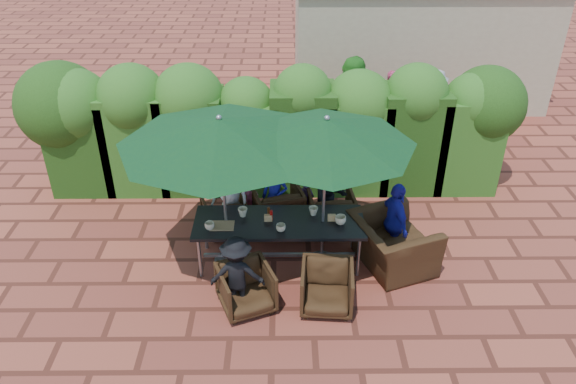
{
  "coord_description": "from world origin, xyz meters",
  "views": [
    {
      "loc": [
        0.17,
        -6.97,
        5.48
      ],
      "look_at": [
        0.23,
        0.4,
        1.0
      ],
      "focal_mm": 35.0,
      "sensor_mm": 36.0,
      "label": 1
    }
  ],
  "objects_px": {
    "dining_table": "(279,225)",
    "chair_near_right": "(327,286)",
    "chair_far_mid": "(277,204)",
    "chair_far_right": "(330,208)",
    "umbrella_right": "(326,132)",
    "chair_end_right": "(393,236)",
    "umbrella_left": "(220,132)",
    "chair_near_left": "(246,286)",
    "chair_far_left": "(224,213)"
  },
  "relations": [
    {
      "from": "umbrella_left",
      "to": "chair_far_mid",
      "type": "height_order",
      "value": "umbrella_left"
    },
    {
      "from": "chair_near_left",
      "to": "chair_near_right",
      "type": "height_order",
      "value": "chair_near_right"
    },
    {
      "from": "chair_far_mid",
      "to": "chair_end_right",
      "type": "distance_m",
      "value": 2.08
    },
    {
      "from": "dining_table",
      "to": "umbrella_right",
      "type": "bearing_deg",
      "value": -0.46
    },
    {
      "from": "dining_table",
      "to": "chair_far_mid",
      "type": "height_order",
      "value": "chair_far_mid"
    },
    {
      "from": "chair_far_mid",
      "to": "chair_far_right",
      "type": "xyz_separation_m",
      "value": [
        0.9,
        -0.09,
        -0.03
      ]
    },
    {
      "from": "dining_table",
      "to": "umbrella_left",
      "type": "xyz_separation_m",
      "value": [
        -0.8,
        0.02,
        1.54
      ]
    },
    {
      "from": "chair_near_right",
      "to": "umbrella_right",
      "type": "bearing_deg",
      "value": 94.78
    },
    {
      "from": "chair_near_left",
      "to": "chair_end_right",
      "type": "distance_m",
      "value": 2.37
    },
    {
      "from": "umbrella_right",
      "to": "chair_far_right",
      "type": "height_order",
      "value": "umbrella_right"
    },
    {
      "from": "umbrella_left",
      "to": "chair_far_mid",
      "type": "distance_m",
      "value": 2.18
    },
    {
      "from": "chair_near_left",
      "to": "chair_near_right",
      "type": "bearing_deg",
      "value": -21.93
    },
    {
      "from": "umbrella_right",
      "to": "chair_end_right",
      "type": "height_order",
      "value": "umbrella_right"
    },
    {
      "from": "chair_far_mid",
      "to": "chair_far_right",
      "type": "relative_size",
      "value": 1.07
    },
    {
      "from": "chair_far_mid",
      "to": "chair_near_left",
      "type": "bearing_deg",
      "value": 63.2
    },
    {
      "from": "umbrella_left",
      "to": "chair_near_left",
      "type": "relative_size",
      "value": 4.01
    },
    {
      "from": "chair_far_left",
      "to": "chair_end_right",
      "type": "xyz_separation_m",
      "value": [
        2.64,
        -0.94,
        0.18
      ]
    },
    {
      "from": "chair_far_left",
      "to": "chair_far_mid",
      "type": "xyz_separation_m",
      "value": [
        0.87,
        0.15,
        0.07
      ]
    },
    {
      "from": "chair_far_mid",
      "to": "chair_end_right",
      "type": "relative_size",
      "value": 0.68
    },
    {
      "from": "dining_table",
      "to": "chair_near_left",
      "type": "height_order",
      "value": "dining_table"
    },
    {
      "from": "umbrella_left",
      "to": "chair_end_right",
      "type": "xyz_separation_m",
      "value": [
        2.52,
        -0.11,
        -1.69
      ]
    },
    {
      "from": "umbrella_right",
      "to": "chair_end_right",
      "type": "relative_size",
      "value": 2.09
    },
    {
      "from": "chair_far_mid",
      "to": "dining_table",
      "type": "bearing_deg",
      "value": 77.39
    },
    {
      "from": "dining_table",
      "to": "chair_far_left",
      "type": "distance_m",
      "value": 1.3
    },
    {
      "from": "umbrella_right",
      "to": "chair_near_right",
      "type": "bearing_deg",
      "value": -89.73
    },
    {
      "from": "dining_table",
      "to": "chair_near_right",
      "type": "xyz_separation_m",
      "value": [
        0.66,
        -1.02,
        -0.31
      ]
    },
    {
      "from": "umbrella_right",
      "to": "chair_far_mid",
      "type": "xyz_separation_m",
      "value": [
        -0.7,
        1.01,
        -1.8
      ]
    },
    {
      "from": "chair_far_left",
      "to": "chair_near_right",
      "type": "distance_m",
      "value": 2.45
    },
    {
      "from": "umbrella_right",
      "to": "chair_far_right",
      "type": "relative_size",
      "value": 3.27
    },
    {
      "from": "chair_far_left",
      "to": "chair_near_right",
      "type": "relative_size",
      "value": 0.95
    },
    {
      "from": "umbrella_right",
      "to": "chair_far_right",
      "type": "xyz_separation_m",
      "value": [
        0.19,
        0.91,
        -1.83
      ]
    },
    {
      "from": "chair_near_right",
      "to": "dining_table",
      "type": "bearing_deg",
      "value": 127.44
    },
    {
      "from": "chair_far_left",
      "to": "chair_near_left",
      "type": "xyz_separation_m",
      "value": [
        0.47,
        -1.87,
        0.01
      ]
    },
    {
      "from": "umbrella_left",
      "to": "chair_far_left",
      "type": "height_order",
      "value": "umbrella_left"
    },
    {
      "from": "chair_far_right",
      "to": "chair_near_left",
      "type": "xyz_separation_m",
      "value": [
        -1.3,
        -1.93,
        -0.03
      ]
    },
    {
      "from": "chair_far_left",
      "to": "chair_near_left",
      "type": "relative_size",
      "value": 0.96
    },
    {
      "from": "chair_far_right",
      "to": "chair_near_left",
      "type": "distance_m",
      "value": 2.33
    },
    {
      "from": "umbrella_right",
      "to": "chair_far_mid",
      "type": "bearing_deg",
      "value": 124.97
    },
    {
      "from": "chair_far_left",
      "to": "dining_table",
      "type": "bearing_deg",
      "value": 118.18
    },
    {
      "from": "chair_end_right",
      "to": "chair_far_right",
      "type": "bearing_deg",
      "value": 20.25
    },
    {
      "from": "chair_far_mid",
      "to": "chair_far_right",
      "type": "height_order",
      "value": "chair_far_mid"
    },
    {
      "from": "umbrella_right",
      "to": "chair_far_mid",
      "type": "distance_m",
      "value": 2.18
    },
    {
      "from": "umbrella_left",
      "to": "chair_near_left",
      "type": "xyz_separation_m",
      "value": [
        0.34,
        -1.04,
        -1.85
      ]
    },
    {
      "from": "chair_far_right",
      "to": "umbrella_left",
      "type": "bearing_deg",
      "value": 22.65
    },
    {
      "from": "chair_far_right",
      "to": "dining_table",
      "type": "bearing_deg",
      "value": 41.26
    },
    {
      "from": "chair_far_left",
      "to": "chair_far_right",
      "type": "bearing_deg",
      "value": 162.82
    },
    {
      "from": "dining_table",
      "to": "chair_far_mid",
      "type": "xyz_separation_m",
      "value": [
        -0.05,
        1.0,
        -0.26
      ]
    },
    {
      "from": "dining_table",
      "to": "chair_end_right",
      "type": "bearing_deg",
      "value": -3.03
    },
    {
      "from": "dining_table",
      "to": "chair_far_mid",
      "type": "relative_size",
      "value": 3.09
    },
    {
      "from": "dining_table",
      "to": "chair_end_right",
      "type": "xyz_separation_m",
      "value": [
        1.72,
        -0.09,
        -0.15
      ]
    }
  ]
}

